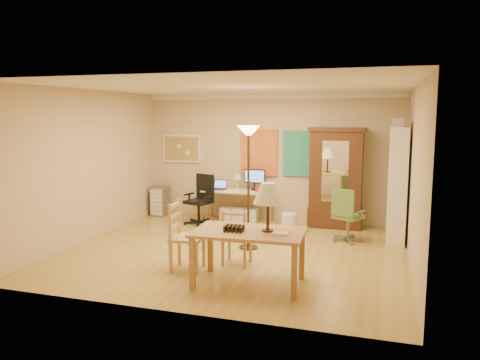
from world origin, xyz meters
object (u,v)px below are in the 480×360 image
(dining_table, at_px, (256,221))
(office_chair_black, at_px, (200,211))
(computer_desk, at_px, (240,202))
(bookshelf, at_px, (397,185))
(armoire, at_px, (336,184))
(office_chair_green, at_px, (347,227))

(dining_table, distance_m, office_chair_black, 3.68)
(computer_desk, height_order, bookshelf, bookshelf)
(dining_table, bearing_deg, armoire, 79.31)
(office_chair_green, distance_m, bookshelf, 1.15)
(office_chair_green, bearing_deg, office_chair_black, 171.01)
(bookshelf, bearing_deg, office_chair_black, 176.65)
(dining_table, bearing_deg, office_chair_green, 68.61)
(dining_table, relative_size, office_chair_black, 1.46)
(dining_table, height_order, office_chair_black, dining_table)
(computer_desk, height_order, office_chair_green, computer_desk)
(computer_desk, xyz_separation_m, armoire, (1.99, 0.09, 0.46))
(dining_table, distance_m, bookshelf, 3.34)
(bookshelf, bearing_deg, computer_desk, 167.06)
(dining_table, relative_size, bookshelf, 0.73)
(dining_table, distance_m, computer_desk, 3.78)
(computer_desk, height_order, office_chair_black, computer_desk)
(dining_table, xyz_separation_m, armoire, (0.68, 3.60, 0.00))
(bookshelf, bearing_deg, dining_table, -123.09)
(office_chair_green, xyz_separation_m, bookshelf, (0.83, 0.25, 0.76))
(office_chair_black, relative_size, armoire, 0.51)
(computer_desk, height_order, armoire, armoire)
(office_chair_black, relative_size, office_chair_green, 1.06)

